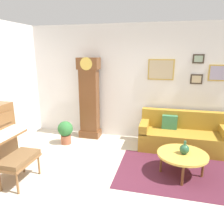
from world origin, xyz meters
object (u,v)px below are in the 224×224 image
at_px(piano_bench, 19,160).
at_px(couch, 182,135).
at_px(grandfather_clock, 89,101).
at_px(coffee_table, 182,155).
at_px(green_jug, 184,149).
at_px(potted_plant, 65,131).

relative_size(piano_bench, couch, 0.37).
height_order(grandfather_clock, coffee_table, grandfather_clock).
xyz_separation_m(piano_bench, couch, (2.72, 2.08, -0.09)).
relative_size(piano_bench, green_jug, 2.92).
distance_m(piano_bench, potted_plant, 1.69).
bearing_deg(green_jug, couch, 87.98).
bearing_deg(potted_plant, piano_bench, -90.84).
xyz_separation_m(piano_bench, green_jug, (2.68, 0.91, 0.09)).
distance_m(piano_bench, coffee_table, 2.80).
relative_size(grandfather_clock, green_jug, 8.46).
bearing_deg(couch, potted_plant, -171.59).
bearing_deg(green_jug, piano_bench, -161.23).
bearing_deg(couch, grandfather_clock, 175.40).
relative_size(couch, coffee_table, 2.16).
bearing_deg(coffee_table, couch, 86.75).
relative_size(grandfather_clock, potted_plant, 3.62).
distance_m(coffee_table, potted_plant, 2.74).
height_order(piano_bench, potted_plant, potted_plant).
xyz_separation_m(grandfather_clock, green_jug, (2.24, -1.36, -0.47)).
height_order(piano_bench, coffee_table, piano_bench).
xyz_separation_m(grandfather_clock, coffee_table, (2.21, -1.36, -0.58)).
xyz_separation_m(piano_bench, potted_plant, (0.02, 1.69, -0.08)).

